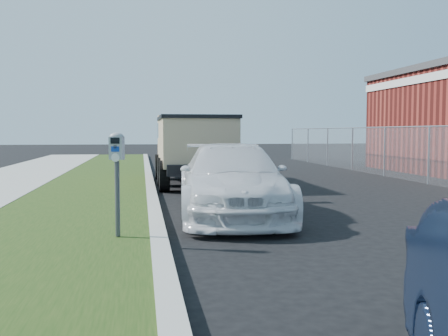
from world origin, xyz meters
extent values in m
plane|color=black|center=(0.00, 0.00, 0.00)|extent=(120.00, 120.00, 0.00)
cube|color=gray|center=(-2.60, 2.00, 0.07)|extent=(0.25, 50.00, 0.15)
cube|color=#1C390F|center=(-4.20, 2.00, 0.07)|extent=(3.00, 50.00, 0.13)
plane|color=slate|center=(6.00, 7.00, 0.90)|extent=(0.00, 30.00, 30.00)
cylinder|color=#8E949B|center=(6.00, 7.00, 1.80)|extent=(0.04, 30.00, 0.04)
cylinder|color=#8E949B|center=(6.00, 7.00, 0.90)|extent=(0.06, 0.06, 1.80)
cylinder|color=#8E949B|center=(6.00, 10.00, 0.90)|extent=(0.06, 0.06, 1.80)
cylinder|color=#8E949B|center=(6.00, 13.00, 0.90)|extent=(0.06, 0.06, 1.80)
cylinder|color=#8E949B|center=(6.00, 16.00, 0.90)|extent=(0.06, 0.06, 1.80)
cylinder|color=#8E949B|center=(6.00, 19.00, 0.90)|extent=(0.06, 0.06, 1.80)
cylinder|color=#8E949B|center=(6.00, 22.00, 0.90)|extent=(0.06, 0.06, 1.80)
cylinder|color=#3F4247|center=(-3.18, -0.49, 0.68)|extent=(0.09, 0.09, 1.08)
cube|color=gray|center=(-3.18, -0.49, 1.41)|extent=(0.22, 0.18, 0.32)
ellipsoid|color=gray|center=(-3.18, -0.49, 1.57)|extent=(0.23, 0.19, 0.12)
cube|color=black|center=(-3.20, -0.56, 1.51)|extent=(0.13, 0.05, 0.09)
cube|color=#0D3095|center=(-3.20, -0.56, 1.39)|extent=(0.12, 0.04, 0.08)
cylinder|color=silver|center=(-3.20, -0.56, 1.28)|extent=(0.12, 0.04, 0.12)
cube|color=#3F4247|center=(-3.20, -0.56, 1.43)|extent=(0.04, 0.02, 0.05)
imported|color=silver|center=(-1.13, 1.85, 0.70)|extent=(2.32, 4.96, 1.40)
cube|color=black|center=(-1.25, 8.18, 0.62)|extent=(1.89, 5.50, 0.30)
cube|color=tan|center=(-1.25, 10.16, 1.33)|extent=(2.02, 1.55, 1.72)
cube|color=black|center=(-1.25, 10.16, 1.67)|extent=(2.05, 1.56, 0.52)
cube|color=tan|center=(-1.24, 7.50, 1.33)|extent=(2.06, 3.61, 1.37)
cube|color=black|center=(-1.24, 7.50, 2.04)|extent=(2.15, 3.69, 0.10)
cube|color=black|center=(-1.25, 10.97, 0.56)|extent=(2.06, 0.13, 0.26)
cylinder|color=black|center=(-2.23, 10.07, 0.43)|extent=(0.28, 0.86, 0.86)
cylinder|color=black|center=(-0.26, 10.07, 0.43)|extent=(0.28, 0.86, 0.86)
cylinder|color=black|center=(-2.23, 7.75, 0.43)|extent=(0.28, 0.86, 0.86)
cylinder|color=black|center=(-0.26, 7.75, 0.43)|extent=(0.28, 0.86, 0.86)
cylinder|color=black|center=(-2.23, 6.21, 0.43)|extent=(0.28, 0.86, 0.86)
cylinder|color=black|center=(-0.26, 6.21, 0.43)|extent=(0.28, 0.86, 0.86)
camera|label=1|loc=(-2.83, -8.08, 1.64)|focal=42.00mm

